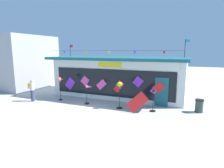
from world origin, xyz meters
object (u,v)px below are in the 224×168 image
wind_spinner_left (89,91)px  trash_bin (199,106)px  kite_shop_building (120,76)px  wind_spinner_far_left (60,82)px  person_near_camera (32,90)px  wind_spinner_center_left (120,89)px  wind_spinner_center_right (153,97)px  display_kite_on_ground (137,102)px

wind_spinner_left → trash_bin: size_ratio=1.68×
kite_shop_building → trash_bin: 6.82m
wind_spinner_far_left → person_near_camera: size_ratio=1.08×
wind_spinner_left → person_near_camera: 4.47m
wind_spinner_left → wind_spinner_center_left: 2.43m
wind_spinner_center_right → wind_spinner_left: bearing=-178.4°
kite_shop_building → trash_bin: bearing=-21.7°
person_near_camera → trash_bin: size_ratio=2.02×
wind_spinner_far_left → display_kite_on_ground: (6.36, -0.67, -0.77)m
kite_shop_building → wind_spinner_center_right: bearing=-44.5°
wind_spinner_left → wind_spinner_center_right: bearing=1.6°
person_near_camera → trash_bin: bearing=-95.6°
trash_bin → display_kite_on_ground: size_ratio=0.65×
wind_spinner_left → display_kite_on_ground: wind_spinner_left is taller
wind_spinner_center_left → wind_spinner_center_right: size_ratio=1.17×
wind_spinner_center_right → wind_spinner_far_left: bearing=-180.0°
kite_shop_building → wind_spinner_center_right: 5.02m
person_near_camera → wind_spinner_left: bearing=-93.4°
wind_spinner_center_right → wind_spinner_center_left: bearing=-174.5°
wind_spinner_center_left → wind_spinner_center_right: 2.23m
trash_bin → display_kite_on_ground: bearing=-154.6°
wind_spinner_far_left → trash_bin: 9.99m
wind_spinner_far_left → wind_spinner_center_right: (7.19, 0.00, -0.53)m
wind_spinner_left → wind_spinner_center_right: wind_spinner_center_right is taller
kite_shop_building → trash_bin: (6.23, -2.48, -1.25)m
wind_spinner_far_left → wind_spinner_center_right: bearing=0.0°
wind_spinner_far_left → person_near_camera: (-1.76, -1.08, -0.57)m
trash_bin → display_kite_on_ground: 3.91m
display_kite_on_ground → kite_shop_building: bearing=123.1°
kite_shop_building → person_near_camera: (-5.41, -4.56, -0.78)m
wind_spinner_left → trash_bin: bearing=8.8°
wind_spinner_far_left → trash_bin: bearing=5.8°
wind_spinner_far_left → wind_spinner_center_right: 7.21m
wind_spinner_left → person_near_camera: size_ratio=0.83×
person_near_camera → wind_spinner_center_right: bearing=-98.8°
wind_spinner_center_right → kite_shop_building: bearing=135.5°
kite_shop_building → display_kite_on_ground: bearing=-56.9°
wind_spinner_left → wind_spinner_center_right: (4.58, 0.13, -0.03)m
wind_spinner_center_right → trash_bin: size_ratio=1.85×
wind_spinner_far_left → display_kite_on_ground: bearing=-6.0°
kite_shop_building → display_kite_on_ground: size_ratio=8.66×
wind_spinner_center_left → person_near_camera: 6.84m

